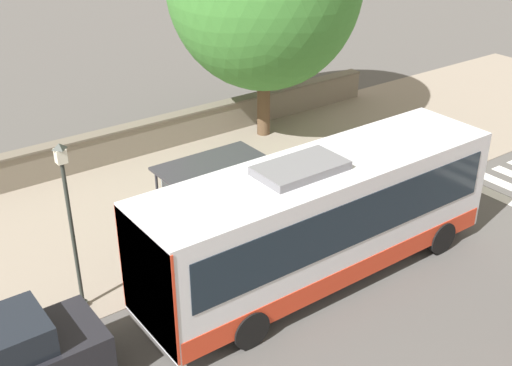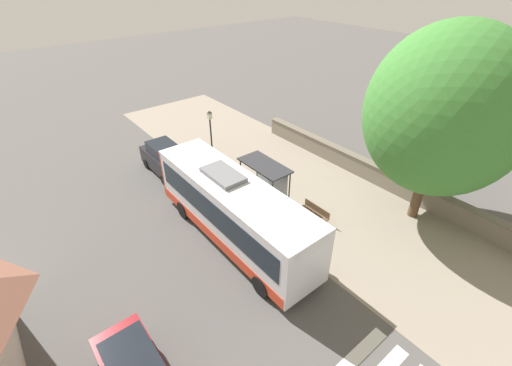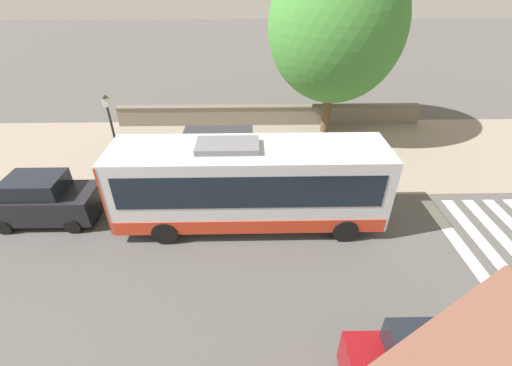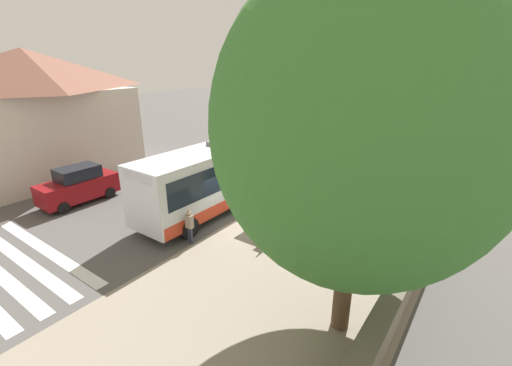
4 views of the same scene
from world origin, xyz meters
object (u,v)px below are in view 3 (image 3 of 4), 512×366
at_px(street_lamp_near, 115,137).
at_px(shade_tree, 336,27).
at_px(bus, 249,183).
at_px(parked_car_behind_bus, 43,200).
at_px(pedestrian, 338,181).
at_px(bench, 279,160).
at_px(bus_shelter, 219,140).

relative_size(street_lamp_near, shade_tree, 0.45).
distance_m(bus, parked_car_behind_bus, 8.51).
bearing_deg(pedestrian, street_lamp_near, -95.30).
bearing_deg(bench, bus_shelter, -70.34).
relative_size(bus_shelter, street_lamp_near, 0.69).
xyz_separation_m(pedestrian, street_lamp_near, (-0.92, -9.89, 1.82)).
distance_m(bus_shelter, pedestrian, 5.82).
height_order(bench, street_lamp_near, street_lamp_near).
bearing_deg(bus, parked_car_behind_bus, -92.15).
xyz_separation_m(bench, parked_car_behind_bus, (4.13, -10.06, 0.52)).
distance_m(bus_shelter, street_lamp_near, 4.59).
relative_size(pedestrian, street_lamp_near, 0.34).
relative_size(bus, pedestrian, 6.60).
bearing_deg(bench, parked_car_behind_bus, -67.68).
distance_m(bench, parked_car_behind_bus, 10.89).
height_order(bus_shelter, pedestrian, bus_shelter).
xyz_separation_m(bus_shelter, parked_car_behind_bus, (3.06, -7.05, -1.17)).
xyz_separation_m(street_lamp_near, shade_tree, (-6.55, 10.78, 3.49)).
distance_m(bus_shelter, bench, 3.62).
relative_size(pedestrian, bench, 0.87).
bearing_deg(shade_tree, bench, -35.30).
xyz_separation_m(bus_shelter, street_lamp_near, (0.84, -4.48, 0.58)).
bearing_deg(bus, pedestrian, 112.02).
bearing_deg(bus_shelter, shade_tree, 132.24).
bearing_deg(bus_shelter, bus, 22.63).
bearing_deg(bus_shelter, parked_car_behind_bus, -66.58).
height_order(bus_shelter, shade_tree, shade_tree).
bearing_deg(bus, bus_shelter, -157.37).
relative_size(bus, shade_tree, 1.01).
bearing_deg(bench, pedestrian, 40.33).
xyz_separation_m(street_lamp_near, parked_car_behind_bus, (2.22, -2.58, -1.75)).
relative_size(bench, parked_car_behind_bus, 0.43).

